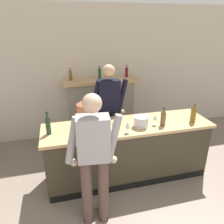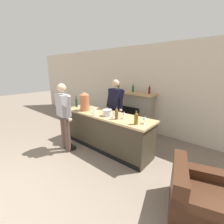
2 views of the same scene
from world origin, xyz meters
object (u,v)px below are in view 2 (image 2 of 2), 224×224
ice_bucket_steel (107,113)px  wine_glass_mid_counter (114,113)px  wine_glass_back_row (95,111)px  wine_glass_by_dispenser (94,108)px  potted_plant_corner (78,112)px  person_customer (64,115)px  wine_bottle_port_short (76,102)px  wine_bottle_riesling_slim (117,114)px  wine_glass_front_right (124,113)px  fireplace_stone (133,111)px  person_bartender (115,107)px  armchair_black (196,199)px  wine_bottle_merlot_tall (136,118)px  wine_glass_front_left (145,118)px  copper_dispenser (85,101)px

ice_bucket_steel → wine_glass_mid_counter: 0.23m
wine_glass_back_row → wine_glass_by_dispenser: wine_glass_by_dispenser is taller
potted_plant_corner → person_customer: size_ratio=0.41×
wine_bottle_port_short → wine_bottle_riesling_slim: bearing=-5.2°
wine_bottle_riesling_slim → wine_glass_by_dispenser: bearing=178.4°
wine_glass_front_right → ice_bucket_steel: bearing=-166.1°
wine_glass_back_row → wine_glass_front_right: size_ratio=1.03×
fireplace_stone → person_bartender: (-0.03, -0.89, 0.30)m
potted_plant_corner → person_bartender: bearing=-10.2°
wine_glass_mid_counter → wine_glass_front_right: bearing=31.0°
armchair_black → ice_bucket_steel: 2.32m
armchair_black → wine_glass_front_right: bearing=159.7°
potted_plant_corner → person_bartender: (2.38, -0.43, 0.66)m
potted_plant_corner → wine_glass_back_row: (2.44, -1.28, 0.73)m
potted_plant_corner → fireplace_stone: bearing=10.8°
fireplace_stone → wine_bottle_merlot_tall: 2.04m
person_bartender → wine_glass_front_left: bearing=-26.0°
wine_glass_back_row → wine_glass_mid_counter: 0.50m
person_customer → potted_plant_corner: bearing=136.4°
fireplace_stone → wine_glass_mid_counter: fireplace_stone is taller
potted_plant_corner → armchair_black: bearing=-19.0°
person_bartender → wine_glass_mid_counter: size_ratio=10.55×
wine_glass_back_row → wine_glass_by_dispenser: 0.20m
wine_bottle_port_short → wine_glass_front_right: (1.75, 0.01, -0.03)m
wine_glass_mid_counter → wine_glass_by_dispenser: bearing=-178.1°
wine_bottle_merlot_tall → wine_glass_front_left: size_ratio=1.80×
copper_dispenser → ice_bucket_steel: copper_dispenser is taller
armchair_black → potted_plant_corner: (-4.83, 1.66, 0.05)m
person_customer → ice_bucket_steel: person_customer is taller
wine_glass_back_row → armchair_black: bearing=-8.9°
wine_bottle_riesling_slim → wine_glass_mid_counter: size_ratio=1.70×
person_bartender → wine_glass_back_row: person_bartender is taller
wine_bottle_merlot_tall → wine_glass_by_dispenser: 1.25m
armchair_black → fireplace_stone: bearing=138.8°
person_bartender → armchair_black: bearing=-26.7°
armchair_black → ice_bucket_steel: (-2.13, 0.53, 0.75)m
wine_bottle_riesling_slim → wine_bottle_port_short: bearing=174.8°
ice_bucket_steel → wine_glass_mid_counter: bearing=-3.5°
wine_glass_back_row → wine_glass_mid_counter: bearing=16.3°
wine_glass_back_row → person_bartender: bearing=93.8°
wine_glass_back_row → wine_glass_mid_counter: (0.48, 0.14, 0.00)m
person_bartender → ice_bucket_steel: bearing=-65.6°
copper_dispenser → wine_bottle_riesling_slim: size_ratio=1.79×
armchair_black → copper_dispenser: 3.13m
armchair_black → wine_bottle_merlot_tall: bearing=160.0°
fireplace_stone → wine_glass_front_left: (1.24, -1.51, 0.38)m
copper_dispenser → wine_bottle_merlot_tall: (1.65, -0.04, -0.12)m
potted_plant_corner → wine_glass_front_right: wine_glass_front_right is taller
wine_bottle_port_short → wine_bottle_merlot_tall: 2.17m
potted_plant_corner → ice_bucket_steel: size_ratio=3.14×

